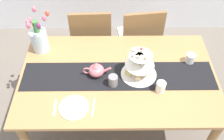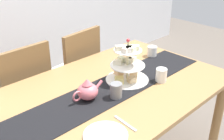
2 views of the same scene
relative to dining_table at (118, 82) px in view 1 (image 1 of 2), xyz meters
name	(u,v)px [view 1 (image 1 of 2)]	position (x,y,z in m)	size (l,w,h in m)	color
ground_plane	(117,121)	(0.00, 0.00, -0.63)	(8.00, 8.00, 0.00)	#6B6056
dining_table	(118,82)	(0.00, 0.00, 0.00)	(1.66, 1.03, 0.72)	#A37747
chair_left	(92,38)	(-0.27, 0.74, -0.13)	(0.44, 0.44, 0.91)	brown
chair_right	(140,38)	(0.26, 0.74, -0.13)	(0.47, 0.47, 0.91)	brown
table_runner	(118,76)	(0.00, -0.01, 0.09)	(1.62, 0.32, 0.00)	black
tiered_cake_stand	(139,66)	(0.17, 0.00, 0.20)	(0.30, 0.30, 0.30)	beige
teapot	(96,70)	(-0.18, 0.00, 0.15)	(0.24, 0.13, 0.14)	#D66B75
tulip_vase	(39,38)	(-0.70, 0.32, 0.23)	(0.21, 0.21, 0.43)	silver
cream_jug	(190,58)	(0.64, 0.15, 0.13)	(0.08, 0.08, 0.09)	white
dinner_plate_left	(74,107)	(-0.34, -0.33, 0.10)	(0.23, 0.23, 0.01)	white
fork_left	(55,108)	(-0.49, -0.33, 0.09)	(0.02, 0.15, 0.01)	silver
knife_left	(93,107)	(-0.20, -0.33, 0.09)	(0.01, 0.17, 0.01)	silver
mug_grey	(113,81)	(-0.05, -0.11, 0.14)	(0.08, 0.08, 0.10)	slate
mug_white_text	(161,87)	(0.33, -0.17, 0.14)	(0.08, 0.08, 0.10)	white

